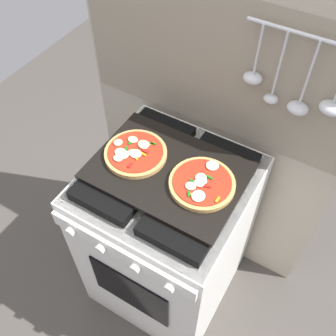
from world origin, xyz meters
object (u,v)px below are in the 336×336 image
stove (168,236)px  baking_tray (168,171)px  pizza_right (202,183)px  pizza_left (136,152)px

stove → baking_tray: (0.00, 0.00, 0.46)m
stove → pizza_right: 0.50m
pizza_left → pizza_right: 0.27m
pizza_right → pizza_left: bearing=179.3°
stove → pizza_left: bearing=178.4°
baking_tray → pizza_right: size_ratio=2.35×
stove → pizza_left: (-0.14, 0.00, 0.48)m
stove → pizza_right: (0.14, 0.00, 0.48)m
baking_tray → pizza_right: 0.14m
stove → pizza_left: size_ratio=3.92×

